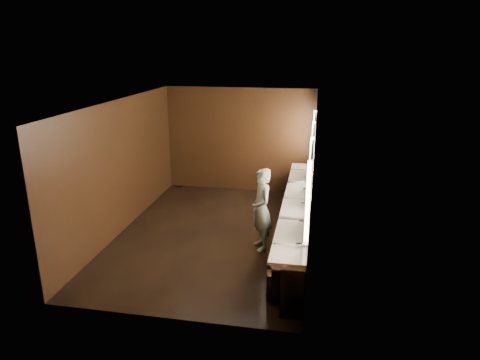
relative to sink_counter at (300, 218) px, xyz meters
name	(u,v)px	position (x,y,z in m)	size (l,w,h in m)	color
floor	(215,234)	(-1.79, 0.00, -0.50)	(6.00, 6.00, 0.00)	black
ceiling	(212,102)	(-1.79, 0.00, 2.30)	(4.00, 6.00, 0.02)	#2D2D2B
wall_back	(240,140)	(-1.79, 3.00, 0.90)	(4.00, 0.02, 2.80)	black
wall_front	(161,232)	(-1.79, -3.00, 0.90)	(4.00, 0.02, 2.80)	black
wall_left	(122,166)	(-3.79, 0.00, 0.90)	(0.02, 6.00, 2.80)	black
wall_right	(312,176)	(0.21, 0.00, 0.90)	(0.02, 6.00, 2.80)	black
sink_counter	(300,218)	(0.00, 0.00, 0.00)	(0.55, 5.40, 1.01)	black
mirror_band	(312,159)	(0.19, 0.00, 1.25)	(0.06, 5.03, 1.15)	#FFE7C7
person	(262,209)	(-0.73, -0.45, 0.32)	(0.60, 0.39, 1.63)	#9AD1E6
trash_bin	(279,282)	(-0.22, -2.18, -0.19)	(0.39, 0.39, 0.61)	black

